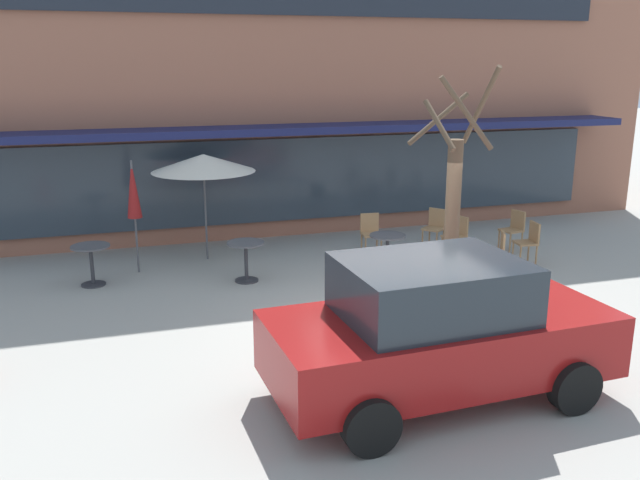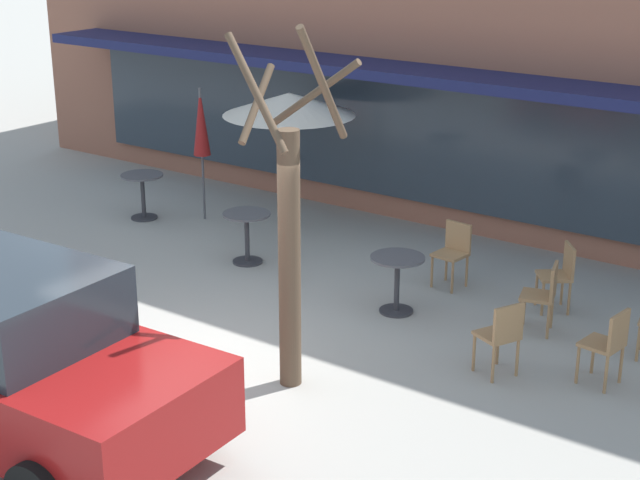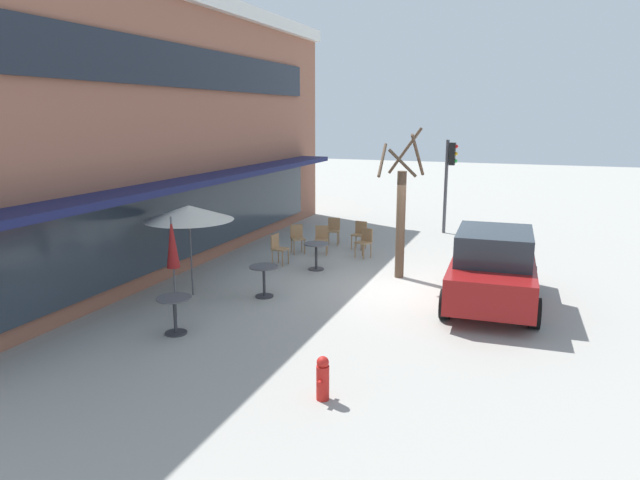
# 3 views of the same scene
# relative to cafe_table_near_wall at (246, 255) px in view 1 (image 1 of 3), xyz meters

# --- Properties ---
(ground_plane) EXTENTS (80.00, 80.00, 0.00)m
(ground_plane) POSITION_rel_cafe_table_near_wall_xyz_m (1.74, -2.92, -0.52)
(ground_plane) COLOR #9E9B93
(building_facade) EXTENTS (19.16, 9.10, 7.67)m
(building_facade) POSITION_rel_cafe_table_near_wall_xyz_m (1.74, 7.04, 3.32)
(building_facade) COLOR #935B47
(building_facade) RESTS_ON ground
(cafe_table_near_wall) EXTENTS (0.70, 0.70, 0.76)m
(cafe_table_near_wall) POSITION_rel_cafe_table_near_wall_xyz_m (0.00, 0.00, 0.00)
(cafe_table_near_wall) COLOR #333338
(cafe_table_near_wall) RESTS_ON ground
(cafe_table_streetside) EXTENTS (0.70, 0.70, 0.76)m
(cafe_table_streetside) POSITION_rel_cafe_table_near_wall_xyz_m (2.73, -0.28, 0.00)
(cafe_table_streetside) COLOR #333338
(cafe_table_streetside) RESTS_ON ground
(cafe_table_by_tree) EXTENTS (0.70, 0.70, 0.76)m
(cafe_table_by_tree) POSITION_rel_cafe_table_near_wall_xyz_m (-2.75, 0.61, 0.00)
(cafe_table_by_tree) COLOR #333338
(cafe_table_by_tree) RESTS_ON ground
(patio_umbrella_green_folded) EXTENTS (2.10, 2.10, 2.20)m
(patio_umbrella_green_folded) POSITION_rel_cafe_table_near_wall_xyz_m (-0.50, 1.68, 1.51)
(patio_umbrella_green_folded) COLOR #4C4C51
(patio_umbrella_green_folded) RESTS_ON ground
(patio_umbrella_cream_folded) EXTENTS (0.28, 0.28, 2.20)m
(patio_umbrella_cream_folded) POSITION_rel_cafe_table_near_wall_xyz_m (-1.91, 1.18, 1.11)
(patio_umbrella_cream_folded) COLOR #4C4C51
(patio_umbrella_cream_folded) RESTS_ON ground
(cafe_chair_0) EXTENTS (0.49, 0.49, 0.89)m
(cafe_chair_0) POSITION_rel_cafe_table_near_wall_xyz_m (4.51, 0.23, 0.01)
(cafe_chair_0) COLOR #9E754C
(cafe_chair_0) RESTS_ON ground
(cafe_chair_1) EXTENTS (0.53, 0.53, 0.89)m
(cafe_chair_1) POSITION_rel_cafe_table_near_wall_xyz_m (4.61, -1.15, 0.01)
(cafe_chair_1) COLOR #9E754C
(cafe_chair_1) RESTS_ON ground
(cafe_chair_2) EXTENTS (0.56, 0.56, 0.89)m
(cafe_chair_2) POSITION_rel_cafe_table_near_wall_xyz_m (4.39, 1.00, 0.01)
(cafe_chair_2) COLOR #9E754C
(cafe_chair_2) RESTS_ON ground
(cafe_chair_3) EXTENTS (0.47, 0.47, 0.89)m
(cafe_chair_3) POSITION_rel_cafe_table_near_wall_xyz_m (5.94, 0.34, 0.01)
(cafe_chair_3) COLOR #9E754C
(cafe_chair_3) RESTS_ON ground
(cafe_chair_4) EXTENTS (0.44, 0.44, 0.89)m
(cafe_chair_4) POSITION_rel_cafe_table_near_wall_xyz_m (2.87, 0.96, 0.01)
(cafe_chair_4) COLOR #9E754C
(cafe_chair_4) RESTS_ON ground
(cafe_chair_5) EXTENTS (0.45, 0.45, 0.89)m
(cafe_chair_5) POSITION_rel_cafe_table_near_wall_xyz_m (5.65, -0.67, 0.01)
(cafe_chair_5) COLOR #9E754C
(cafe_chair_5) RESTS_ON ground
(parked_sedan) EXTENTS (4.27, 2.16, 1.76)m
(parked_sedan) POSITION_rel_cafe_table_near_wall_xyz_m (1.34, -5.13, 0.36)
(parked_sedan) COLOR maroon
(parked_sedan) RESTS_ON ground
(street_tree) EXTENTS (1.10, 1.14, 3.96)m
(street_tree) POSITION_rel_cafe_table_near_wall_xyz_m (2.82, -2.63, 1.20)
(street_tree) COLOR brown
(street_tree) RESTS_ON ground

